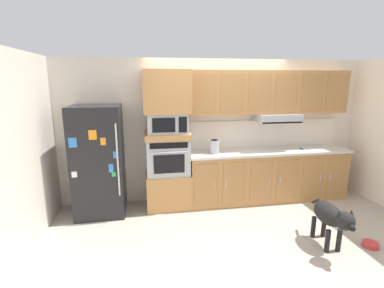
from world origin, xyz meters
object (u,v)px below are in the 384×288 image
at_px(built_in_oven, 168,156).
at_px(microwave, 167,123).
at_px(dog, 331,217).
at_px(screwdriver, 302,149).
at_px(refrigerator, 99,161).
at_px(dog_food_bowl, 371,244).
at_px(electric_kettle, 214,147).

distance_m(built_in_oven, microwave, 0.56).
xyz_separation_m(microwave, dog, (1.95, -1.60, -1.03)).
relative_size(built_in_oven, microwave, 1.09).
height_order(microwave, screwdriver, microwave).
relative_size(refrigerator, dog_food_bowl, 8.80).
xyz_separation_m(built_in_oven, dog, (1.95, -1.60, -0.47)).
distance_m(refrigerator, screwdriver, 3.53).
distance_m(built_in_oven, dog, 2.57).
height_order(electric_kettle, dog, electric_kettle).
height_order(microwave, electric_kettle, microwave).
xyz_separation_m(built_in_oven, electric_kettle, (0.79, -0.05, 0.13)).
bearing_deg(built_in_oven, dog, -39.43).
bearing_deg(microwave, refrigerator, -176.49).
height_order(built_in_oven, screwdriver, built_in_oven).
relative_size(microwave, dog_food_bowl, 3.22).
relative_size(built_in_oven, screwdriver, 5.04).
distance_m(electric_kettle, dog, 2.03).
relative_size(dog, dog_food_bowl, 4.60).
bearing_deg(electric_kettle, screwdriver, -0.13).
xyz_separation_m(refrigerator, built_in_oven, (1.10, 0.07, 0.02)).
bearing_deg(dog, refrigerator, -112.10).
bearing_deg(microwave, dog_food_bowl, -34.08).
bearing_deg(refrigerator, microwave, 3.51).
bearing_deg(screwdriver, microwave, 178.80).
bearing_deg(screwdriver, electric_kettle, 179.87).
bearing_deg(dog, screwdriver, 167.60).
relative_size(microwave, electric_kettle, 2.68).
height_order(screwdriver, dog_food_bowl, screwdriver).
distance_m(microwave, electric_kettle, 0.90).
xyz_separation_m(refrigerator, microwave, (1.10, 0.07, 0.58)).
distance_m(refrigerator, dog, 3.45).
xyz_separation_m(microwave, dog_food_bowl, (2.51, -1.70, -1.43)).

